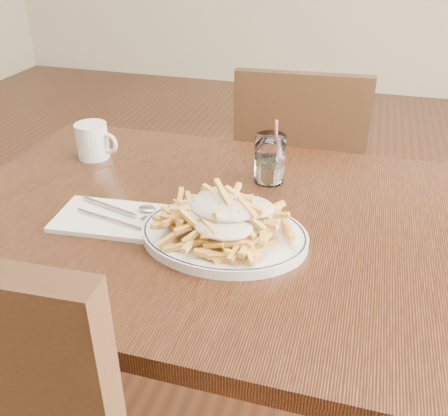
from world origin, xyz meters
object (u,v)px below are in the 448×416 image
(fries_plate, at_px, (224,235))
(table, at_px, (227,248))
(loaded_fries, at_px, (224,212))
(coffee_mug, at_px, (93,141))
(water_glass, at_px, (270,162))
(chair_far, at_px, (298,176))

(fries_plate, bearing_deg, table, 101.51)
(table, relative_size, loaded_fries, 4.43)
(loaded_fries, relative_size, coffee_mug, 2.38)
(water_glass, height_order, coffee_mug, water_glass)
(table, height_order, loaded_fries, loaded_fries)
(chair_far, relative_size, coffee_mug, 7.83)
(fries_plate, distance_m, water_glass, 0.27)
(table, xyz_separation_m, fries_plate, (0.02, -0.08, 0.09))
(fries_plate, height_order, coffee_mug, coffee_mug)
(fries_plate, height_order, loaded_fries, loaded_fries)
(loaded_fries, distance_m, coffee_mug, 0.51)
(fries_plate, bearing_deg, loaded_fries, -97.13)
(chair_far, distance_m, loaded_fries, 0.86)
(table, relative_size, chair_far, 1.35)
(table, height_order, coffee_mug, coffee_mug)
(chair_far, bearing_deg, coffee_mug, -130.81)
(water_glass, distance_m, coffee_mug, 0.46)
(table, height_order, water_glass, water_glass)
(loaded_fries, bearing_deg, chair_far, 87.63)
(loaded_fries, distance_m, water_glass, 0.27)
(table, relative_size, fries_plate, 3.53)
(table, bearing_deg, coffee_mug, 154.91)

